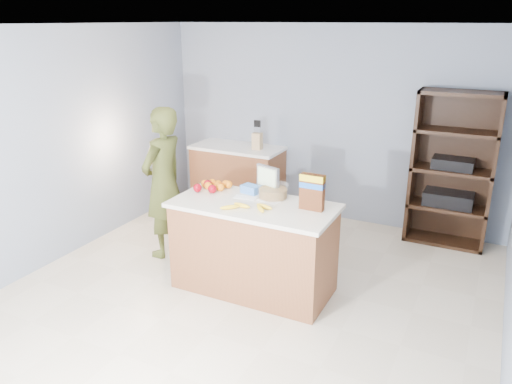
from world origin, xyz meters
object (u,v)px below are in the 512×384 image
at_px(counter_peninsula, 254,250).
at_px(person, 164,183).
at_px(shelving_unit, 452,172).
at_px(tv, 268,178).
at_px(cereal_box, 312,189).

relative_size(counter_peninsula, person, 0.93).
height_order(shelving_unit, person, shelving_unit).
bearing_deg(person, shelving_unit, 124.37).
distance_m(tv, cereal_box, 0.59).
distance_m(counter_peninsula, shelving_unit, 2.61).
bearing_deg(cereal_box, counter_peninsula, -169.66).
bearing_deg(cereal_box, tv, 157.89).
xyz_separation_m(person, tv, (1.25, 0.04, 0.22)).
xyz_separation_m(tv, cereal_box, (0.55, -0.22, 0.03)).
bearing_deg(cereal_box, person, 174.07).
height_order(shelving_unit, cereal_box, shelving_unit).
bearing_deg(tv, cereal_box, -22.11).
bearing_deg(shelving_unit, person, -147.80).
bearing_deg(shelving_unit, cereal_box, -117.36).
distance_m(counter_peninsula, tv, 0.72).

